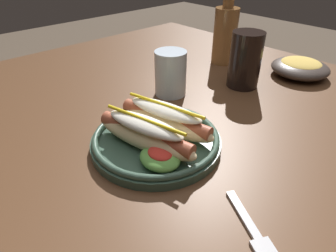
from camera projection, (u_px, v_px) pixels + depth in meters
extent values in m
cube|color=#51331E|center=(212.00, 116.00, 0.67)|extent=(1.31, 0.98, 0.04)
cylinder|color=#51331E|center=(171.00, 109.00, 1.44)|extent=(0.06, 0.06, 0.70)
cylinder|color=#334C3D|center=(156.00, 142.00, 0.54)|extent=(0.24, 0.24, 0.02)
torus|color=#334C3D|center=(156.00, 137.00, 0.53)|extent=(0.23, 0.23, 0.01)
ellipsoid|color=beige|center=(145.00, 137.00, 0.50)|extent=(0.21, 0.09, 0.04)
cylinder|color=#9E4C33|center=(145.00, 134.00, 0.50)|extent=(0.19, 0.07, 0.03)
ellipsoid|color=silver|center=(145.00, 125.00, 0.49)|extent=(0.16, 0.08, 0.02)
cylinder|color=yellow|center=(145.00, 120.00, 0.48)|extent=(0.16, 0.04, 0.01)
ellipsoid|color=beige|center=(165.00, 122.00, 0.54)|extent=(0.21, 0.09, 0.04)
cylinder|color=#9E4C33|center=(165.00, 118.00, 0.54)|extent=(0.19, 0.07, 0.03)
ellipsoid|color=silver|center=(165.00, 110.00, 0.53)|extent=(0.16, 0.08, 0.02)
cylinder|color=yellow|center=(165.00, 105.00, 0.53)|extent=(0.16, 0.04, 0.01)
ellipsoid|color=#5B9942|center=(160.00, 158.00, 0.47)|extent=(0.07, 0.06, 0.02)
ellipsoid|color=red|center=(160.00, 153.00, 0.46)|extent=(0.04, 0.04, 0.01)
cube|color=silver|center=(243.00, 214.00, 0.41)|extent=(0.08, 0.05, 0.00)
cube|color=silver|center=(266.00, 252.00, 0.36)|extent=(0.04, 0.04, 0.00)
cylinder|color=black|center=(245.00, 60.00, 0.73)|extent=(0.08, 0.08, 0.14)
cylinder|color=silver|center=(171.00, 73.00, 0.70)|extent=(0.08, 0.08, 0.11)
cylinder|color=brown|center=(225.00, 36.00, 0.87)|extent=(0.07, 0.07, 0.16)
ellipsoid|color=#423833|center=(300.00, 68.00, 0.81)|extent=(0.15, 0.15, 0.04)
ellipsoid|color=gold|center=(301.00, 63.00, 0.80)|extent=(0.11, 0.11, 0.02)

